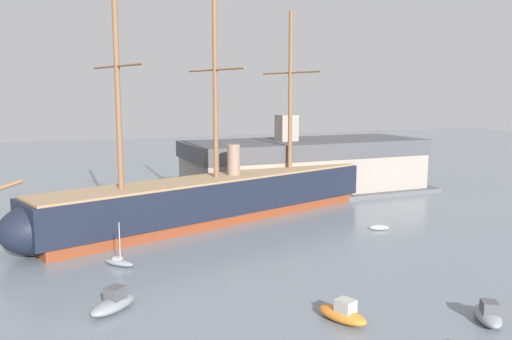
{
  "coord_description": "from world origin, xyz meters",
  "views": [
    {
      "loc": [
        -21.71,
        -17.63,
        17.92
      ],
      "look_at": [
        1.99,
        36.76,
        9.36
      ],
      "focal_mm": 36.84,
      "sensor_mm": 36.0,
      "label": 1
    }
  ],
  "objects_px": {
    "motorboat_near_centre": "(343,314)",
    "dockside_warehouse_right": "(305,167)",
    "sailboat_alongside_bow": "(119,262)",
    "tall_ship": "(216,198)",
    "motorboat_mid_left": "(113,303)",
    "dinghy_alongside_stern": "(379,228)",
    "motorboat_foreground_right": "(488,314)"
  },
  "relations": [
    {
      "from": "motorboat_near_centre",
      "to": "sailboat_alongside_bow",
      "type": "relative_size",
      "value": 1.04
    },
    {
      "from": "dinghy_alongside_stern",
      "to": "sailboat_alongside_bow",
      "type": "bearing_deg",
      "value": -177.84
    },
    {
      "from": "motorboat_foreground_right",
      "to": "motorboat_mid_left",
      "type": "distance_m",
      "value": 30.37
    },
    {
      "from": "tall_ship",
      "to": "dinghy_alongside_stern",
      "type": "height_order",
      "value": "tall_ship"
    },
    {
      "from": "motorboat_mid_left",
      "to": "dinghy_alongside_stern",
      "type": "bearing_deg",
      "value": 19.61
    },
    {
      "from": "motorboat_mid_left",
      "to": "dinghy_alongside_stern",
      "type": "relative_size",
      "value": 1.78
    },
    {
      "from": "motorboat_near_centre",
      "to": "dinghy_alongside_stern",
      "type": "distance_m",
      "value": 30.16
    },
    {
      "from": "dockside_warehouse_right",
      "to": "motorboat_foreground_right",
      "type": "bearing_deg",
      "value": -103.65
    },
    {
      "from": "motorboat_mid_left",
      "to": "dinghy_alongside_stern",
      "type": "distance_m",
      "value": 38.85
    },
    {
      "from": "tall_ship",
      "to": "sailboat_alongside_bow",
      "type": "height_order",
      "value": "tall_ship"
    },
    {
      "from": "motorboat_foreground_right",
      "to": "sailboat_alongside_bow",
      "type": "xyz_separation_m",
      "value": [
        -24.61,
        25.79,
        -0.24
      ]
    },
    {
      "from": "dinghy_alongside_stern",
      "to": "dockside_warehouse_right",
      "type": "height_order",
      "value": "dockside_warehouse_right"
    },
    {
      "from": "sailboat_alongside_bow",
      "to": "dinghy_alongside_stern",
      "type": "height_order",
      "value": "sailboat_alongside_bow"
    },
    {
      "from": "motorboat_near_centre",
      "to": "sailboat_alongside_bow",
      "type": "bearing_deg",
      "value": 123.72
    },
    {
      "from": "motorboat_near_centre",
      "to": "dockside_warehouse_right",
      "type": "xyz_separation_m",
      "value": [
        23.62,
        49.23,
        4.19
      ]
    },
    {
      "from": "tall_ship",
      "to": "motorboat_mid_left",
      "type": "distance_m",
      "value": 32.47
    },
    {
      "from": "sailboat_alongside_bow",
      "to": "dinghy_alongside_stern",
      "type": "xyz_separation_m",
      "value": [
        34.28,
        1.29,
        -0.09
      ]
    },
    {
      "from": "motorboat_near_centre",
      "to": "dockside_warehouse_right",
      "type": "relative_size",
      "value": 0.1
    },
    {
      "from": "tall_ship",
      "to": "sailboat_alongside_bow",
      "type": "relative_size",
      "value": 13.03
    },
    {
      "from": "motorboat_foreground_right",
      "to": "sailboat_alongside_bow",
      "type": "distance_m",
      "value": 35.65
    },
    {
      "from": "tall_ship",
      "to": "motorboat_foreground_right",
      "type": "xyz_separation_m",
      "value": [
        8.53,
        -40.66,
        -2.69
      ]
    },
    {
      "from": "motorboat_foreground_right",
      "to": "motorboat_mid_left",
      "type": "height_order",
      "value": "motorboat_mid_left"
    },
    {
      "from": "motorboat_mid_left",
      "to": "sailboat_alongside_bow",
      "type": "distance_m",
      "value": 11.97
    },
    {
      "from": "dockside_warehouse_right",
      "to": "tall_ship",
      "type": "bearing_deg",
      "value": -148.5
    },
    {
      "from": "motorboat_near_centre",
      "to": "motorboat_mid_left",
      "type": "xyz_separation_m",
      "value": [
        -16.4,
        9.36,
        0.03
      ]
    },
    {
      "from": "tall_ship",
      "to": "sailboat_alongside_bow",
      "type": "xyz_separation_m",
      "value": [
        -16.09,
        -14.88,
        -2.94
      ]
    },
    {
      "from": "dinghy_alongside_stern",
      "to": "motorboat_foreground_right",
      "type": "bearing_deg",
      "value": -109.65
    },
    {
      "from": "motorboat_near_centre",
      "to": "motorboat_mid_left",
      "type": "distance_m",
      "value": 18.88
    },
    {
      "from": "motorboat_mid_left",
      "to": "sailboat_alongside_bow",
      "type": "bearing_deg",
      "value": 78.86
    },
    {
      "from": "motorboat_mid_left",
      "to": "motorboat_foreground_right",
      "type": "bearing_deg",
      "value": -27.54
    },
    {
      "from": "tall_ship",
      "to": "dinghy_alongside_stern",
      "type": "distance_m",
      "value": 22.91
    },
    {
      "from": "motorboat_foreground_right",
      "to": "dinghy_alongside_stern",
      "type": "height_order",
      "value": "motorboat_foreground_right"
    }
  ]
}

